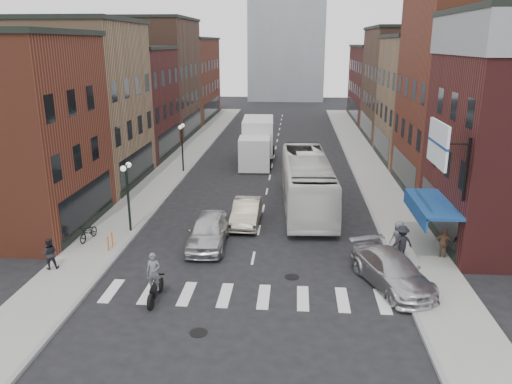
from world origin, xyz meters
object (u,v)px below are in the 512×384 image
at_px(streetlamp_far, 182,139).
at_px(ped_right_a, 402,243).
at_px(motorcycle_rider, 154,279).
at_px(curb_car, 392,271).
at_px(parked_bicycle, 89,232).
at_px(bike_rack, 110,241).
at_px(box_truck, 257,142).
at_px(transit_bus, 307,182).
at_px(ped_right_c, 398,238).
at_px(sedan_left_far, 247,212).
at_px(streetlamp_near, 127,185).
at_px(ped_right_b, 444,243).
at_px(billboard_sign, 440,145).
at_px(ped_left_solo, 49,254).
at_px(sedan_left_near, 208,231).

relative_size(streetlamp_far, ped_right_a, 2.28).
xyz_separation_m(streetlamp_far, motorcycle_rider, (3.60, -21.71, -1.88)).
bearing_deg(curb_car, parked_bicycle, 145.58).
xyz_separation_m(bike_rack, box_truck, (6.16, 20.93, 1.37)).
height_order(motorcycle_rider, parked_bicycle, motorcycle_rider).
height_order(streetlamp_far, parked_bicycle, streetlamp_far).
height_order(transit_bus, ped_right_c, transit_bus).
bearing_deg(motorcycle_rider, sedan_left_far, 68.66).
xyz_separation_m(parked_bicycle, ped_right_a, (16.64, -1.28, 0.45)).
relative_size(bike_rack, parked_bicycle, 0.47).
relative_size(streetlamp_far, ped_right_c, 2.32).
bearing_deg(streetlamp_near, ped_right_c, -8.36).
relative_size(sedan_left_far, ped_right_b, 2.89).
bearing_deg(billboard_sign, ped_right_b, 45.65).
bearing_deg(ped_right_c, bike_rack, -15.20).
xyz_separation_m(streetlamp_near, motorcycle_rider, (3.60, -7.71, -1.88)).
bearing_deg(ped_right_a, transit_bus, -80.85).
bearing_deg(motorcycle_rider, streetlamp_near, 110.68).
distance_m(box_truck, sedan_left_far, 16.28).
bearing_deg(transit_bus, sedan_left_far, -138.64).
height_order(billboard_sign, streetlamp_far, billboard_sign).
distance_m(billboard_sign, streetlamp_near, 16.68).
distance_m(box_truck, curb_car, 25.09).
xyz_separation_m(billboard_sign, ped_right_c, (-1.19, 1.33, -5.10)).
xyz_separation_m(parked_bicycle, ped_right_b, (18.82, -0.85, 0.34)).
bearing_deg(ped_left_solo, parked_bicycle, -116.85).
height_order(bike_rack, sedan_left_near, sedan_left_near).
xyz_separation_m(box_truck, ped_left_solo, (-8.16, -23.51, -0.99)).
xyz_separation_m(sedan_left_far, ped_right_c, (8.23, -4.17, 0.29)).
bearing_deg(ped_right_a, sedan_left_far, -49.90).
distance_m(bike_rack, ped_right_b, 17.21).
bearing_deg(sedan_left_near, transit_bus, 50.91).
bearing_deg(motorcycle_rider, transit_bus, 59.13).
bearing_deg(box_truck, ped_left_solo, -111.88).
xyz_separation_m(transit_bus, sedan_left_near, (-5.43, -7.13, -0.89)).
distance_m(ped_right_a, ped_right_b, 2.22).
distance_m(ped_left_solo, ped_right_b, 19.41).
height_order(box_truck, ped_right_a, box_truck).
bearing_deg(billboard_sign, bike_rack, 177.17).
distance_m(sedan_left_near, ped_right_c, 10.00).
height_order(streetlamp_near, ped_right_b, streetlamp_near).
distance_m(bike_rack, ped_right_a, 15.04).
relative_size(sedan_left_near, ped_right_c, 2.83).
bearing_deg(ped_right_b, curb_car, 67.60).
relative_size(billboard_sign, bike_rack, 4.62).
bearing_deg(sedan_left_near, streetlamp_near, 160.43).
bearing_deg(box_truck, ped_right_a, -69.97).
bearing_deg(ped_right_c, motorcycle_rider, 9.11).
height_order(billboard_sign, parked_bicycle, billboard_sign).
xyz_separation_m(curb_car, ped_right_c, (0.90, 3.37, 0.28)).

